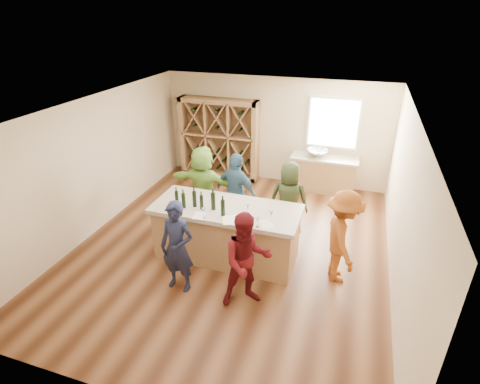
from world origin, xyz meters
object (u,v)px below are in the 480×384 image
(sink, at_px, (317,153))
(wine_bottle_b, at_px, (184,200))
(wine_bottle_c, at_px, (194,199))
(wine_bottle_a, at_px, (177,198))
(person_far_mid, at_px, (236,192))
(person_server, at_px, (342,237))
(person_far_right, at_px, (289,200))
(wine_bottle_d, at_px, (202,202))
(wine_bottle_e, at_px, (213,201))
(person_far_left, at_px, (204,185))
(person_near_right, at_px, (247,260))
(wine_rack, at_px, (219,139))
(wine_bottle_f, at_px, (223,208))
(tasting_counter_base, at_px, (227,234))
(person_near_left, at_px, (177,247))

(sink, distance_m, wine_bottle_b, 4.25)
(sink, bearing_deg, wine_bottle_c, -115.36)
(wine_bottle_a, xyz_separation_m, person_far_mid, (0.74, 1.24, -0.36))
(person_server, bearing_deg, person_far_right, 28.46)
(wine_bottle_d, bearing_deg, wine_bottle_a, 177.72)
(wine_bottle_e, relative_size, person_far_left, 0.19)
(wine_bottle_c, bearing_deg, person_far_right, 40.78)
(wine_bottle_d, bearing_deg, person_far_left, 112.18)
(person_near_right, height_order, person_far_mid, person_far_mid)
(wine_bottle_b, bearing_deg, person_far_right, 39.70)
(wine_bottle_d, xyz_separation_m, person_far_right, (1.34, 1.34, -0.40))
(wine_rack, height_order, wine_bottle_b, wine_rack)
(person_server, bearing_deg, wine_bottle_c, 76.52)
(wine_bottle_a, relative_size, wine_bottle_c, 0.89)
(wine_bottle_b, bearing_deg, wine_bottle_c, 28.83)
(wine_bottle_c, bearing_deg, wine_bottle_e, 0.40)
(wine_bottle_f, bearing_deg, wine_bottle_e, 147.65)
(wine_bottle_d, relative_size, person_far_mid, 0.16)
(person_near_right, bearing_deg, wine_bottle_e, 104.64)
(wine_bottle_a, xyz_separation_m, wine_bottle_c, (0.35, 0.03, 0.02))
(wine_bottle_b, xyz_separation_m, wine_bottle_f, (0.78, -0.06, 0.01))
(wine_bottle_e, relative_size, person_far_right, 0.20)
(wine_rack, relative_size, person_far_mid, 1.28)
(person_far_mid, bearing_deg, wine_bottle_e, 107.72)
(wine_bottle_e, height_order, wine_bottle_f, wine_bottle_e)
(wine_bottle_f, bearing_deg, person_far_right, 58.27)
(wine_rack, xyz_separation_m, wine_bottle_b, (0.78, -3.85, 0.12))
(person_far_right, bearing_deg, person_near_right, 83.62)
(wine_rack, bearing_deg, person_far_left, -77.13)
(wine_bottle_c, relative_size, wine_bottle_e, 0.92)
(tasting_counter_base, xyz_separation_m, wine_bottle_d, (-0.40, -0.19, 0.71))
(person_far_mid, bearing_deg, person_far_right, -156.69)
(wine_bottle_f, bearing_deg, wine_bottle_a, 172.49)
(person_near_left, bearing_deg, tasting_counter_base, 70.68)
(wine_bottle_e, bearing_deg, wine_bottle_a, -177.77)
(person_near_right, relative_size, person_server, 0.96)
(wine_bottle_e, xyz_separation_m, wine_bottle_f, (0.24, -0.15, -0.01))
(wine_bottle_b, bearing_deg, wine_rack, 101.45)
(wine_rack, relative_size, wine_bottle_d, 8.27)
(tasting_counter_base, xyz_separation_m, person_near_right, (0.73, -1.08, 0.32))
(wine_bottle_c, bearing_deg, person_far_left, 106.75)
(person_far_right, bearing_deg, wine_bottle_d, 44.10)
(person_near_left, height_order, person_far_left, person_far_left)
(wine_bottle_a, height_order, person_far_left, person_far_left)
(wine_bottle_e, bearing_deg, person_server, 3.80)
(wine_bottle_a, height_order, wine_bottle_c, wine_bottle_c)
(wine_bottle_b, xyz_separation_m, person_near_right, (1.46, -0.83, -0.40))
(tasting_counter_base, height_order, wine_bottle_c, wine_bottle_c)
(person_far_left, bearing_deg, wine_bottle_b, 98.58)
(person_near_right, bearing_deg, sink, 54.32)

